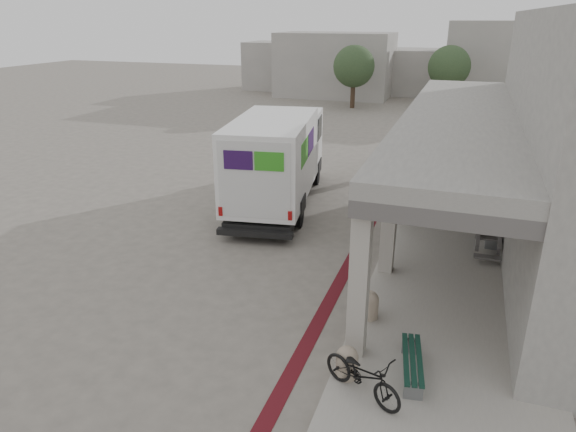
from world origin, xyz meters
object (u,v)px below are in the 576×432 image
at_px(fedex_truck, 278,157).
at_px(bicycle_black, 363,375).
at_px(utility_cabinet, 495,230).
at_px(bench, 412,363).

bearing_deg(fedex_truck, bicycle_black, -70.92).
distance_m(utility_cabinet, bicycle_black, 8.42).
relative_size(fedex_truck, bench, 4.87).
distance_m(bench, utility_cabinet, 7.33).
xyz_separation_m(bench, utility_cabinet, (1.68, 7.13, 0.25)).
xyz_separation_m(bench, bicycle_black, (-0.82, -0.91, 0.18)).
relative_size(fedex_truck, bicycle_black, 4.79).
distance_m(bench, bicycle_black, 1.24).
distance_m(fedex_truck, bench, 10.89).
height_order(fedex_truck, bench, fedex_truck).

